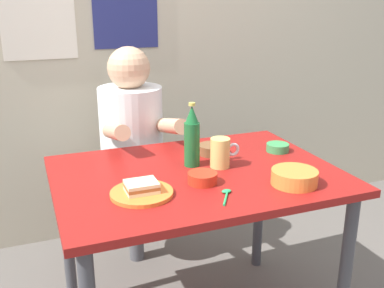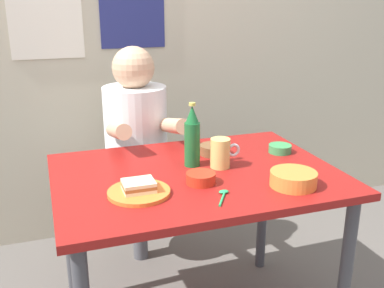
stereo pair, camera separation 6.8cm
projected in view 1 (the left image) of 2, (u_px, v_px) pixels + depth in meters
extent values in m
cube|color=#BCB299|center=(128.00, 14.00, 2.52)|extent=(4.40, 0.08, 2.60)
cube|color=silver|center=(37.00, 15.00, 2.31)|extent=(0.38, 0.01, 0.45)
cube|color=navy|center=(125.00, 6.00, 2.46)|extent=(0.36, 0.01, 0.45)
cube|color=maroon|center=(197.00, 175.00, 1.77)|extent=(1.10, 0.80, 0.03)
cylinder|color=#3F3F44|center=(345.00, 277.00, 1.75)|extent=(0.05, 0.05, 0.71)
cylinder|color=#3F3F44|center=(67.00, 240.00, 2.02)|extent=(0.05, 0.05, 0.71)
cylinder|color=#3F3F44|center=(259.00, 205.00, 2.35)|extent=(0.05, 0.05, 0.71)
cylinder|color=#4C4C51|center=(136.00, 225.00, 2.45)|extent=(0.08, 0.08, 0.41)
cylinder|color=maroon|center=(134.00, 188.00, 2.38)|extent=(0.34, 0.34, 0.04)
cylinder|color=white|center=(132.00, 137.00, 2.29)|extent=(0.32, 0.32, 0.52)
sphere|color=tan|center=(129.00, 68.00, 2.18)|extent=(0.21, 0.21, 0.21)
cylinder|color=tan|center=(116.00, 132.00, 1.99)|extent=(0.07, 0.31, 0.14)
cylinder|color=tan|center=(171.00, 126.00, 2.08)|extent=(0.07, 0.31, 0.14)
cylinder|color=orange|center=(142.00, 193.00, 1.56)|extent=(0.22, 0.22, 0.01)
cube|color=beige|center=(142.00, 190.00, 1.55)|extent=(0.11, 0.09, 0.01)
cube|color=#9E592D|center=(141.00, 187.00, 1.55)|extent=(0.11, 0.09, 0.01)
cube|color=beige|center=(141.00, 183.00, 1.54)|extent=(0.11, 0.09, 0.01)
cylinder|color=#D1BC66|center=(220.00, 153.00, 1.80)|extent=(0.08, 0.08, 0.12)
torus|color=silver|center=(233.00, 150.00, 1.82)|extent=(0.06, 0.01, 0.06)
cylinder|color=#19602D|center=(192.00, 144.00, 1.80)|extent=(0.06, 0.06, 0.18)
cone|color=#19602D|center=(192.00, 114.00, 1.76)|extent=(0.05, 0.05, 0.07)
cylinder|color=#BFB74C|center=(192.00, 104.00, 1.75)|extent=(0.03, 0.03, 0.01)
cylinder|color=#388C4C|center=(278.00, 148.00, 1.99)|extent=(0.10, 0.10, 0.03)
cylinder|color=#5B643A|center=(278.00, 146.00, 1.99)|extent=(0.08, 0.08, 0.02)
cylinder|color=orange|center=(294.00, 177.00, 1.64)|extent=(0.17, 0.17, 0.05)
cylinder|color=#B25B2D|center=(295.00, 174.00, 1.63)|extent=(0.14, 0.14, 0.02)
cylinder|color=red|center=(202.00, 178.00, 1.65)|extent=(0.11, 0.11, 0.04)
cylinder|color=#A33521|center=(203.00, 176.00, 1.65)|extent=(0.09, 0.09, 0.02)
cylinder|color=brown|center=(212.00, 149.00, 1.96)|extent=(0.12, 0.12, 0.04)
cylinder|color=brown|center=(212.00, 147.00, 1.95)|extent=(0.10, 0.10, 0.02)
cylinder|color=#26A559|center=(225.00, 198.00, 1.52)|extent=(0.06, 0.10, 0.01)
ellipsoid|color=#26A559|center=(226.00, 191.00, 1.57)|extent=(0.04, 0.02, 0.01)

